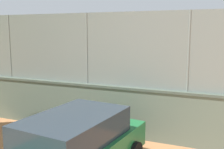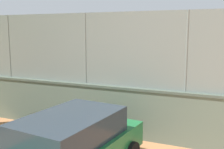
# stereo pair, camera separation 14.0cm
# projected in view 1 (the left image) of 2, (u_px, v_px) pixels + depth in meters

# --- Properties ---
(ground_plane) EXTENTS (260.00, 260.00, 0.00)m
(ground_plane) POSITION_uv_depth(u_px,v_px,m) (165.00, 76.00, 21.02)
(ground_plane) COLOR #B27247
(perimeter_wall) EXTENTS (29.94, 0.59, 1.63)m
(perimeter_wall) POSITION_uv_depth(u_px,v_px,m) (48.00, 102.00, 9.97)
(perimeter_wall) COLOR slate
(perimeter_wall) RESTS_ON ground_plane
(fence_panel_on_wall) EXTENTS (29.41, 0.26, 2.32)m
(fence_panel_on_wall) POSITION_uv_depth(u_px,v_px,m) (46.00, 48.00, 9.66)
(fence_panel_on_wall) COLOR gray
(fence_panel_on_wall) RESTS_ON perimeter_wall
(player_at_service_line) EXTENTS (1.10, 0.71, 1.65)m
(player_at_service_line) POSITION_uv_depth(u_px,v_px,m) (78.00, 65.00, 19.45)
(player_at_service_line) COLOR #B2B2B2
(player_at_service_line) RESTS_ON ground_plane
(player_baseline_waiting) EXTENTS (1.04, 0.66, 1.45)m
(player_baseline_waiting) POSITION_uv_depth(u_px,v_px,m) (66.00, 84.00, 13.26)
(player_baseline_waiting) COLOR #591919
(player_baseline_waiting) RESTS_ON ground_plane
(sports_ball) EXTENTS (0.10, 0.10, 0.10)m
(sports_ball) POSITION_uv_depth(u_px,v_px,m) (81.00, 61.00, 18.04)
(sports_ball) COLOR yellow
(courtside_bench) EXTENTS (1.60, 0.39, 0.87)m
(courtside_bench) POSITION_uv_depth(u_px,v_px,m) (208.00, 119.00, 9.19)
(courtside_bench) COLOR brown
(courtside_bench) RESTS_ON ground_plane
(parked_car_green) EXTENTS (2.34, 4.64, 1.54)m
(parked_car_green) POSITION_uv_depth(u_px,v_px,m) (70.00, 149.00, 6.01)
(parked_car_green) COLOR #1E6B38
(parked_car_green) RESTS_ON ground_plane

